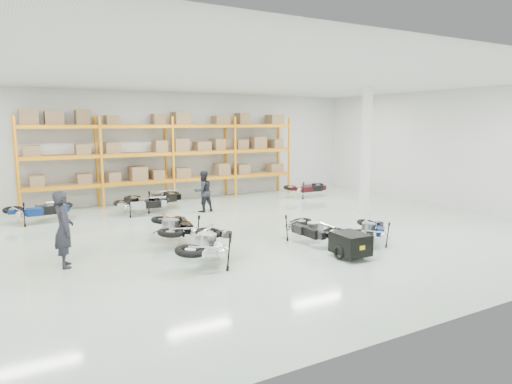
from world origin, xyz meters
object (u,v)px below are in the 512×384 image
moto_touring_right (311,224)px  moto_silver_left (210,237)px  moto_back_d (307,185)px  person_back (203,191)px  trailer (350,244)px  moto_blue_centre (372,225)px  moto_black_far_left (175,222)px  moto_back_a (39,206)px  person_left (64,229)px  moto_back_b (143,200)px  moto_back_c (156,195)px

moto_touring_right → moto_silver_left: bearing=-175.2°
moto_back_d → person_back: (-5.28, -0.82, 0.23)m
moto_silver_left → person_back: size_ratio=1.31×
trailer → moto_back_d: (4.47, 7.95, 0.18)m
moto_blue_centre → trailer: moto_blue_centre is taller
moto_back_d → moto_touring_right: bearing=148.9°
moto_touring_right → person_back: (-0.80, 5.54, 0.24)m
person_back → moto_blue_centre: bearing=102.6°
trailer → person_back: person_back is taller
moto_silver_left → moto_black_far_left: size_ratio=1.04×
moto_back_a → person_back: bearing=-103.0°
moto_back_d → moto_back_a: bearing=93.2°
moto_silver_left → person_left: bearing=13.6°
trailer → person_left: bearing=158.4°
moto_black_far_left → person_back: 4.41m
moto_black_far_left → person_left: size_ratio=1.09×
moto_silver_left → moto_touring_right: bearing=-137.8°
moto_silver_left → moto_touring_right: (3.09, 0.25, -0.09)m
moto_back_b → moto_back_c: (0.67, 0.62, 0.07)m
moto_back_b → person_back: 2.18m
moto_silver_left → moto_back_a: bearing=-27.8°
moto_black_far_left → moto_back_a: size_ratio=1.06×
moto_silver_left → trailer: moto_silver_left is taller
moto_black_far_left → trailer: bearing=144.1°
person_left → moto_back_b: bearing=-30.0°
moto_back_a → moto_blue_centre: bearing=-136.3°
moto_back_a → moto_black_far_left: bearing=-150.2°
moto_back_a → trailer: bearing=-145.5°
moto_blue_centre → moto_back_b: (-4.38, 6.87, 0.04)m
moto_silver_left → moto_back_b: moto_silver_left is taller
moto_back_b → moto_back_c: size_ratio=0.89×
trailer → moto_back_a: bearing=129.6°
trailer → person_back: 7.20m
moto_back_b → person_left: 5.96m
moto_back_a → moto_silver_left: bearing=-158.2°
person_left → trailer: bearing=-111.3°
trailer → moto_back_c: size_ratio=0.76×
moto_back_a → person_left: bearing=178.3°
moto_blue_centre → moto_back_a: size_ratio=0.86×
moto_back_c → person_back: size_ratio=1.26×
moto_black_far_left → moto_back_d: (7.68, 4.51, -0.05)m
moto_silver_left → trailer: (3.09, -1.35, -0.26)m
moto_back_a → moto_back_c: bearing=-89.8°
moto_blue_centre → moto_touring_right: (-1.49, 0.77, 0.04)m
moto_back_b → trailer: bearing=-149.5°
moto_touring_right → moto_back_b: 6.75m
trailer → moto_back_c: bearing=107.2°
moto_back_a → moto_back_c: size_ratio=0.95×
moto_touring_right → moto_back_a: (-6.19, 6.51, 0.04)m
moto_touring_right → moto_black_far_left: bearing=150.1°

